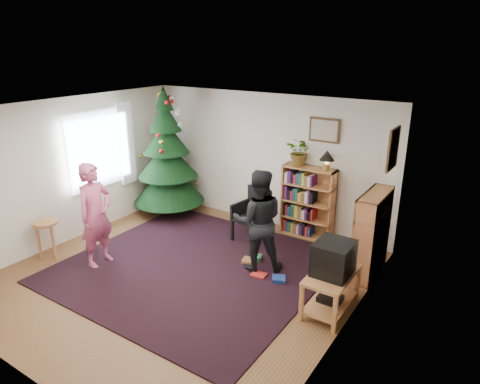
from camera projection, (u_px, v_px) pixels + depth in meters
The scene contains 23 objects.
floor at pixel (182, 275), 6.51m from camera, with size 5.00×5.00×0.00m, color brown.
ceiling at pixel (173, 110), 5.68m from camera, with size 5.00×5.00×0.00m, color white.
wall_back at pixel (266, 160), 8.07m from camera, with size 5.00×0.02×2.50m, color silver.
wall_front at pixel (7, 274), 4.12m from camera, with size 5.00×0.02×2.50m, color silver.
wall_left at pixel (68, 171), 7.39m from camera, with size 0.02×5.00×2.50m, color silver.
wall_right at pixel (347, 241), 4.81m from camera, with size 0.02×5.00×2.50m, color silver.
rug at pixel (194, 266), 6.75m from camera, with size 3.80×3.60×0.02m, color black.
window_pane at pixel (96, 150), 7.76m from camera, with size 0.04×1.20×1.40m, color silver.
curtain at pixel (126, 143), 8.30m from camera, with size 0.06×0.35×1.60m, color white.
picture_back at pixel (325, 130), 7.22m from camera, with size 0.55×0.03×0.42m.
picture_right at pixel (393, 149), 5.97m from camera, with size 0.03×0.50×0.60m.
christmas_tree at pixel (167, 163), 8.53m from camera, with size 1.42×1.42×2.58m.
bookshelf_back at pixel (308, 202), 7.63m from camera, with size 0.95×0.30×1.30m.
bookshelf_right at pixel (372, 233), 6.37m from camera, with size 0.30×0.95×1.30m.
tv_stand at pixel (331, 288), 5.57m from camera, with size 0.50×0.90×0.55m.
crt_tv at pixel (333, 258), 5.43m from camera, with size 0.46×0.50×0.44m.
armchair at pixel (254, 213), 7.56m from camera, with size 0.60×0.60×0.95m.
stool at pixel (47, 230), 6.90m from camera, with size 0.38×0.38×0.64m.
person_standing at pixel (96, 215), 6.60m from camera, with size 0.61×0.40×1.66m, color #BB4B70.
person_by_chair at pixel (258, 221), 6.45m from camera, with size 0.78×0.61×1.61m, color black.
potted_plant at pixel (300, 152), 7.44m from camera, with size 0.45×0.39×0.50m, color gray.
table_lamp at pixel (327, 157), 7.19m from camera, with size 0.26×0.26×0.34m.
floor_clutter at pixel (272, 272), 6.54m from camera, with size 1.52×0.60×0.08m.
Camera 1 is at (3.87, -4.30, 3.37)m, focal length 32.00 mm.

